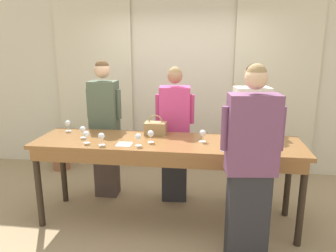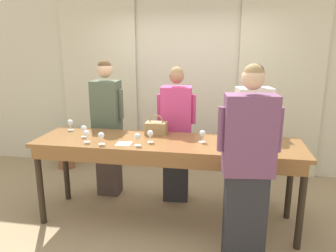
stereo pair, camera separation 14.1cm
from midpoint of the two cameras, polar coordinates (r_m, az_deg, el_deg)
ground_plane at (r=3.99m, az=0.86°, el=-16.05°), size 18.00×18.00×0.00m
wall_back at (r=5.18m, az=3.98°, el=7.42°), size 12.00×0.06×2.80m
curtain_panel_left at (r=5.46m, az=-11.06°, el=6.94°), size 1.23×0.03×2.69m
curtain_panel_right at (r=5.17m, az=19.68°, el=5.98°), size 1.23×0.03×2.69m
tasting_bar at (r=3.60m, az=0.84°, el=-4.23°), size 2.93×0.76×0.97m
wine_bottle at (r=3.39m, az=17.03°, el=-2.15°), size 0.08×0.08×0.34m
handbag at (r=3.85m, az=-1.02°, el=-0.31°), size 0.25×0.16×0.23m
wine_glass_front_left at (r=3.81m, az=18.32°, el=-0.96°), size 0.07×0.07×0.13m
wine_glass_front_mid at (r=3.84m, az=-13.46°, el=-0.51°), size 0.07×0.07×0.13m
wine_glass_front_right at (r=3.56m, az=7.15°, el=-1.37°), size 0.07×0.07×0.13m
wine_glass_center_left at (r=3.43m, az=-4.18°, el=-1.91°), size 0.07×0.07×0.13m
wine_glass_center_mid at (r=3.63m, az=-12.94°, el=-1.34°), size 0.07×0.07×0.13m
wine_glass_center_right at (r=3.51m, az=-10.45°, el=-1.71°), size 0.07×0.07×0.13m
wine_glass_back_left at (r=3.53m, az=11.54°, el=-1.72°), size 0.07×0.07×0.13m
wine_glass_back_mid at (r=3.61m, az=16.98°, el=-1.66°), size 0.07×0.07×0.13m
wine_glass_back_right at (r=4.18m, az=-15.74°, el=0.55°), size 0.07×0.07×0.13m
wine_glass_near_host at (r=3.29m, az=10.71°, el=-2.84°), size 0.07×0.07×0.13m
wine_glass_by_bottle at (r=3.54m, az=-1.97°, el=-1.38°), size 0.07×0.07×0.13m
napkin at (r=3.52m, az=-6.57°, el=-3.08°), size 0.16×0.16×0.00m
guest_olive_jacket at (r=4.36m, az=-9.61°, el=-0.23°), size 0.46×0.26×1.81m
guest_pink_top at (r=4.16m, az=2.41°, el=-1.55°), size 0.49×0.30×1.74m
guest_cream_sweater at (r=4.14m, az=15.32°, el=-1.67°), size 0.53×0.35×1.78m
host_pouring at (r=3.00m, az=15.00°, el=-7.10°), size 0.55×0.28×1.85m
potted_plant at (r=5.64m, az=-16.75°, el=-3.82°), size 0.30×0.30×0.62m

